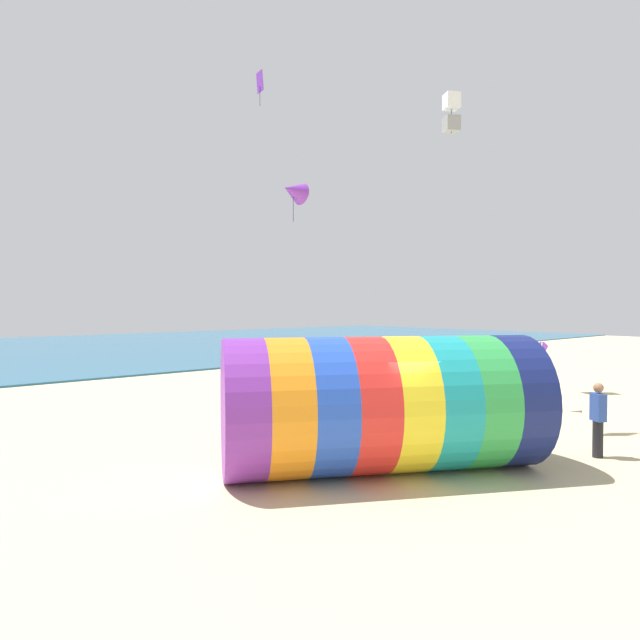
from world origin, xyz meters
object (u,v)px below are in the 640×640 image
Objects in this scene: giant_inflatable_tube at (382,404)px; kite_purple_diamond at (260,82)px; kite_white_box at (452,113)px; beach_flag at (545,349)px; kite_purple_delta at (293,191)px; kite_handler at (598,419)px; bystander_near_water at (273,372)px; bystander_mid_beach at (285,388)px.

kite_purple_diamond reaches higher than giant_inflatable_tube.
kite_white_box reaches higher than beach_flag.
kite_purple_diamond is at bearing 75.19° from kite_purple_delta.
kite_white_box is (6.57, 8.90, 10.91)m from kite_handler.
kite_handler is at bearing -142.23° from beach_flag.
beach_flag is at bearing -83.55° from kite_purple_delta.
kite_handler is 1.04× the size of kite_white_box.
kite_white_box is 12.17m from kite_purple_diamond.
beach_flag is (9.61, 1.16, 0.63)m from giant_inflatable_tube.
kite_purple_delta is at bearing 96.45° from beach_flag.
bystander_near_water is 5.30m from bystander_mid_beach.
bystander_mid_beach is at bearing 103.02° from kite_handler.
beach_flag reaches higher than kite_handler.
kite_purple_diamond is at bearing 58.33° from bystander_near_water.
beach_flag is (0.23, -16.40, -13.79)m from kite_purple_diamond.
giant_inflatable_tube reaches higher than kite_handler.
bystander_near_water is at bearing 57.26° from bystander_mid_beach.
kite_purple_diamond is 21.43m from beach_flag.
kite_purple_diamond is at bearing 99.42° from kite_white_box.
kite_purple_delta is (8.24, 13.24, 7.67)m from giant_inflatable_tube.
kite_purple_diamond is 1.13× the size of bystander_mid_beach.
beach_flag is at bearing -107.97° from kite_white_box.
kite_white_box is 13.42m from bystander_near_water.
bystander_near_water is at bearing 64.05° from giant_inflatable_tube.
kite_handler is at bearing -92.97° from bystander_near_water.
kite_white_box reaches higher than bystander_mid_beach.
giant_inflatable_tube is 5.42m from kite_handler.
kite_purple_delta reaches higher than giant_inflatable_tube.
kite_white_box is 0.72× the size of beach_flag.
kite_purple_delta is 9.09m from bystander_near_water.
bystander_near_water is (5.41, 11.11, -0.70)m from giant_inflatable_tube.
kite_purple_diamond reaches higher than beach_flag.
kite_white_box is 0.92× the size of kite_purple_diamond.
kite_purple_delta reaches higher than bystander_near_water.
kite_white_box is (11.26, 6.25, 10.35)m from giant_inflatable_tube.
beach_flag is (1.37, -12.09, -7.04)m from kite_purple_delta.
giant_inflatable_tube is 4.13× the size of kite_handler.
kite_white_box is (3.02, -7.00, 2.68)m from kite_purple_delta.
giant_inflatable_tube reaches higher than bystander_near_water.
kite_purple_delta reaches higher than bystander_mid_beach.
kite_white_box is at bearing -80.58° from kite_purple_diamond.
bystander_near_water is 0.65× the size of beach_flag.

